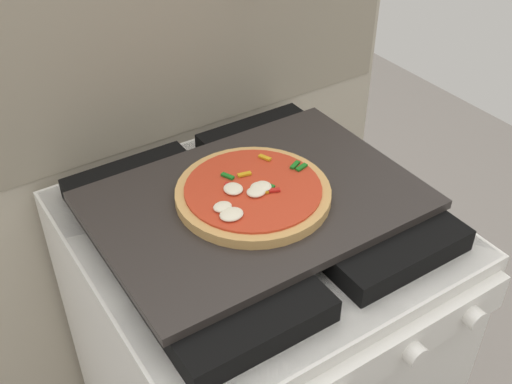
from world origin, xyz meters
TOP-DOWN VIEW (x-y plane):
  - kitchen_backsplash at (0.00, 0.33)m, footprint 1.10×0.08m
  - stove at (-0.00, -0.00)m, footprint 0.60×0.64m
  - baking_tray at (0.00, 0.00)m, footprint 0.54×0.38m
  - pizza_left at (-0.01, -0.00)m, footprint 0.26×0.26m

SIDE VIEW (x-z plane):
  - stove at x=0.00m, z-range 0.00..0.90m
  - kitchen_backsplash at x=0.00m, z-range 0.01..1.56m
  - baking_tray at x=0.00m, z-range 0.90..0.92m
  - pizza_left at x=-0.01m, z-range 0.91..0.94m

